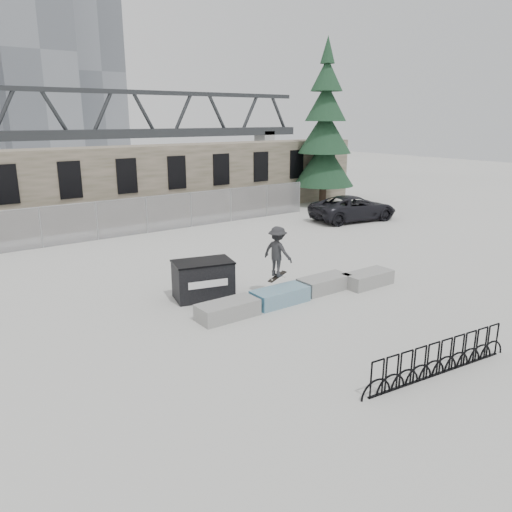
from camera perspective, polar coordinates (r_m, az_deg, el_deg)
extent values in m
plane|color=beige|center=(17.86, 4.43, -4.62)|extent=(120.00, 120.00, 0.00)
cube|color=#645C49|center=(31.21, -15.35, 7.83)|extent=(36.00, 2.50, 4.50)
cube|color=black|center=(28.25, -26.75, 7.31)|extent=(1.20, 0.12, 2.00)
cube|color=black|center=(28.94, -20.48, 8.14)|extent=(1.20, 0.12, 2.00)
cube|color=black|center=(29.95, -14.55, 8.84)|extent=(1.20, 0.12, 2.00)
cube|color=black|center=(31.26, -9.04, 9.40)|extent=(1.20, 0.12, 2.00)
cube|color=black|center=(32.84, -4.00, 9.84)|extent=(1.20, 0.12, 2.00)
cube|color=black|center=(34.63, 0.55, 10.17)|extent=(1.20, 0.12, 2.00)
cube|color=black|center=(36.62, 4.65, 10.42)|extent=(1.20, 0.12, 2.00)
cube|color=black|center=(38.77, 8.31, 10.59)|extent=(1.20, 0.12, 2.00)
cylinder|color=gray|center=(26.30, -23.38, 2.98)|extent=(0.06, 0.06, 2.00)
cylinder|color=gray|center=(27.01, -17.72, 3.83)|extent=(0.06, 0.06, 2.00)
cylinder|color=gray|center=(27.96, -12.38, 4.59)|extent=(0.06, 0.06, 2.00)
cylinder|color=gray|center=(29.15, -7.43, 5.25)|extent=(0.06, 0.06, 2.00)
cylinder|color=gray|center=(30.54, -2.88, 5.83)|extent=(0.06, 0.06, 2.00)
cylinder|color=gray|center=(32.10, 1.25, 6.32)|extent=(0.06, 0.06, 2.00)
cylinder|color=gray|center=(33.82, 4.99, 6.74)|extent=(0.06, 0.06, 2.00)
cube|color=#99999E|center=(27.96, -12.38, 4.59)|extent=(22.00, 0.02, 2.00)
cylinder|color=gray|center=(27.80, -12.50, 6.61)|extent=(22.00, 0.04, 0.04)
cube|color=gray|center=(15.91, -3.26, -6.16)|extent=(2.00, 0.90, 0.53)
cube|color=#2D471E|center=(15.84, -3.27, -5.48)|extent=(1.76, 0.66, 0.10)
cube|color=teal|center=(17.09, 2.75, -4.59)|extent=(2.00, 0.90, 0.53)
cube|color=#2D471E|center=(17.02, 2.76, -3.95)|extent=(1.76, 0.66, 0.10)
cube|color=gray|center=(18.49, 7.80, -3.14)|extent=(2.00, 0.90, 0.53)
cube|color=#2D471E|center=(18.43, 7.82, -2.54)|extent=(1.76, 0.66, 0.10)
cube|color=gray|center=(19.34, 12.67, -2.54)|extent=(2.00, 0.90, 0.53)
cube|color=#2D471E|center=(19.28, 12.70, -1.97)|extent=(1.76, 0.66, 0.10)
cube|color=black|center=(17.58, -6.06, -2.76)|extent=(2.21, 1.63, 1.29)
cube|color=black|center=(17.39, -6.12, -0.68)|extent=(2.27, 1.69, 0.06)
cube|color=white|center=(17.01, -5.48, -3.21)|extent=(1.35, 0.35, 0.25)
cube|color=black|center=(13.46, 20.03, -12.54)|extent=(4.48, 0.57, 0.04)
torus|color=black|center=(11.92, 13.66, -13.46)|extent=(0.89, 0.15, 0.89)
torus|color=black|center=(12.21, 15.25, -12.86)|extent=(0.89, 0.15, 0.89)
torus|color=black|center=(12.50, 16.76, -12.27)|extent=(0.89, 0.15, 0.89)
torus|color=black|center=(12.80, 18.19, -11.71)|extent=(0.89, 0.15, 0.89)
torus|color=black|center=(13.11, 19.55, -11.16)|extent=(0.89, 0.15, 0.89)
torus|color=black|center=(13.43, 20.85, -10.64)|extent=(0.89, 0.15, 0.89)
torus|color=black|center=(13.75, 22.07, -10.13)|extent=(0.89, 0.15, 0.89)
torus|color=black|center=(14.09, 23.24, -9.64)|extent=(0.89, 0.15, 0.89)
torus|color=black|center=(14.43, 24.35, -9.18)|extent=(0.89, 0.15, 0.89)
torus|color=black|center=(14.77, 25.40, -8.73)|extent=(0.89, 0.15, 0.89)
cylinder|color=#38281E|center=(36.92, 7.65, 7.56)|extent=(0.50, 0.50, 2.20)
cone|color=black|center=(36.71, 7.76, 10.50)|extent=(4.34, 4.34, 3.20)
cone|color=black|center=(36.59, 7.89, 13.93)|extent=(3.76, 3.76, 3.00)
cone|color=black|center=(36.59, 8.01, 17.06)|extent=(2.90, 2.90, 2.60)
cone|color=black|center=(36.69, 8.12, 19.87)|extent=(2.23, 2.23, 2.20)
cone|color=black|center=(36.84, 8.22, 22.35)|extent=(1.00, 1.00, 1.80)
cube|color=slate|center=(100.96, -24.29, 20.44)|extent=(12.00, 12.00, 34.00)
cube|color=slate|center=(114.22, -18.08, 19.28)|extent=(10.00, 10.00, 30.00)
cube|color=#2D3033|center=(70.91, -19.34, 12.97)|extent=(70.00, 3.00, 1.20)
cube|color=#2D3033|center=(70.96, -19.75, 17.40)|extent=(70.00, 0.60, 0.60)
cube|color=gray|center=(84.84, 0.96, 12.75)|extent=(2.00, 3.00, 4.00)
imported|color=black|center=(31.43, 11.06, 5.41)|extent=(5.85, 3.41, 1.53)
imported|color=#262729|center=(17.33, 2.48, 0.52)|extent=(0.94, 1.28, 1.77)
cube|color=black|center=(17.59, 2.45, -2.37)|extent=(0.80, 0.31, 0.25)
cylinder|color=beige|center=(17.38, 1.86, -2.75)|extent=(0.06, 0.03, 0.06)
cylinder|color=beige|center=(17.49, 1.58, -2.63)|extent=(0.06, 0.03, 0.06)
cylinder|color=beige|center=(17.72, 3.30, -2.41)|extent=(0.06, 0.03, 0.06)
cylinder|color=beige|center=(17.82, 3.01, -2.30)|extent=(0.06, 0.03, 0.06)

